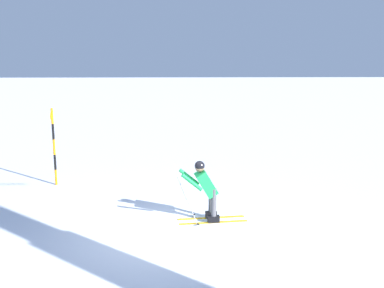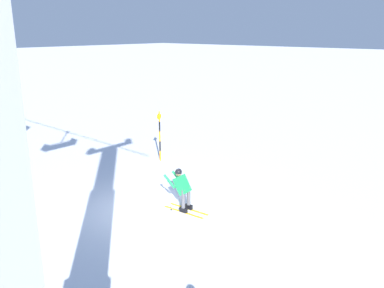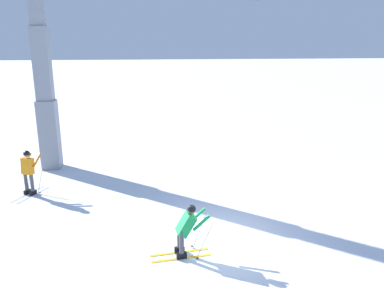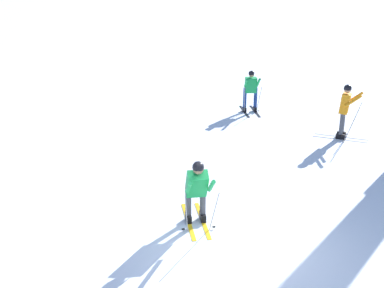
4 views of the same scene
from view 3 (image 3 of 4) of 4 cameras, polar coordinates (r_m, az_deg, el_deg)
The scene contains 4 objects.
ground_plane at distance 11.39m, azimuth 3.87°, elevation -14.66°, with size 260.00×260.00×0.00m, color white.
skier_carving_main at distance 10.29m, azimuth -0.87°, elevation -12.65°, with size 1.69×0.74×1.62m.
lift_tower_near at distance 17.89m, azimuth -21.94°, elevation 9.47°, with size 0.82×2.93×10.16m.
skier_distant_downhill at distance 15.49m, azimuth -23.96°, elevation -3.53°, with size 1.11×1.70×1.80m.
Camera 3 is at (-2.10, -9.65, 5.67)m, focal length 34.56 mm.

